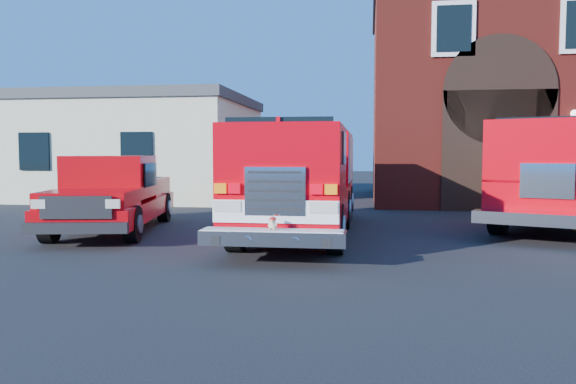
# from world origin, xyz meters

# --- Properties ---
(ground) EXTENTS (100.00, 100.00, 0.00)m
(ground) POSITION_xyz_m (0.00, 0.00, 0.00)
(ground) COLOR black
(ground) RESTS_ON ground
(parking_stripe_far) EXTENTS (0.12, 3.00, 0.01)m
(parking_stripe_far) POSITION_xyz_m (6.50, 7.00, 0.00)
(parking_stripe_far) COLOR yellow
(parking_stripe_far) RESTS_ON ground
(fire_station) EXTENTS (15.20, 10.20, 8.45)m
(fire_station) POSITION_xyz_m (8.99, 13.98, 4.25)
(fire_station) COLOR maroon
(fire_station) RESTS_ON ground
(side_building) EXTENTS (10.20, 8.20, 4.35)m
(side_building) POSITION_xyz_m (-9.00, 13.00, 2.20)
(side_building) COLOR beige
(side_building) RESTS_ON ground
(fire_engine) EXTENTS (2.48, 8.47, 2.61)m
(fire_engine) POSITION_xyz_m (-0.29, 3.19, 1.35)
(fire_engine) COLOR black
(fire_engine) RESTS_ON ground
(pickup_truck) EXTENTS (3.06, 6.00, 1.87)m
(pickup_truck) POSITION_xyz_m (-4.95, 2.78, 0.89)
(pickup_truck) COLOR black
(pickup_truck) RESTS_ON ground
(secondary_truck) EXTENTS (5.83, 9.23, 2.87)m
(secondary_truck) POSITION_xyz_m (6.58, 5.98, 1.57)
(secondary_truck) COLOR black
(secondary_truck) RESTS_ON ground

